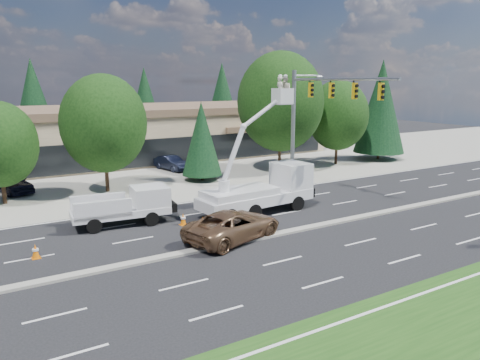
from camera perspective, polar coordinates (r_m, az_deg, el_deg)
ground at (r=24.55m, az=0.77°, el=-7.47°), size 140.00×140.00×0.00m
concrete_apron at (r=42.28m, az=-13.75°, el=0.47°), size 140.00×22.00×0.01m
road_median at (r=24.53m, az=0.77°, el=-7.34°), size 120.00×0.55×0.12m
strip_mall at (r=51.38m, az=-17.31°, el=5.45°), size 50.40×15.40×5.50m
tree_front_d at (r=35.98m, az=-16.28°, el=6.62°), size 6.30×6.30×8.75m
tree_front_e at (r=38.98m, az=-4.70°, el=5.07°), size 3.34×3.34×6.58m
tree_front_f at (r=42.92m, az=4.96°, el=9.49°), size 7.83×7.83×10.86m
tree_front_g at (r=47.46m, az=11.83°, el=7.73°), size 6.01×6.01×8.34m
tree_front_h at (r=51.69m, az=16.80°, el=8.57°), size 5.27×5.27×10.38m
tree_back_b at (r=62.23m, az=-23.87°, el=8.81°), size 5.53×5.53×10.90m
tree_back_c at (r=65.59m, az=-11.50°, el=9.27°), size 5.08×5.08×10.02m
tree_back_d at (r=70.56m, az=-2.19°, el=10.04°), size 5.52×5.52×10.88m
signal_mast at (r=34.84m, az=8.76°, el=8.34°), size 2.76×10.16×9.00m
utility_pickup at (r=27.97m, az=-13.52°, el=-3.51°), size 5.69×2.62×2.11m
bucket_truck at (r=29.61m, az=3.04°, el=-0.45°), size 7.84×2.96×8.57m
traffic_cone_a at (r=24.19m, az=-23.66°, el=-7.97°), size 0.40×0.40×0.70m
traffic_cone_b at (r=27.33m, az=-6.94°, el=-4.78°), size 0.40×0.40×0.70m
traffic_cone_c at (r=26.58m, az=-4.59°, el=-5.21°), size 0.40×0.40×0.70m
minivan at (r=24.59m, az=-0.81°, el=-5.53°), size 6.12×4.04×1.56m
parked_car_west at (r=38.79m, az=-26.11°, el=-0.27°), size 3.06×4.90×1.56m
parked_car_east at (r=44.23m, az=-8.35°, el=2.07°), size 2.26×4.31×1.35m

